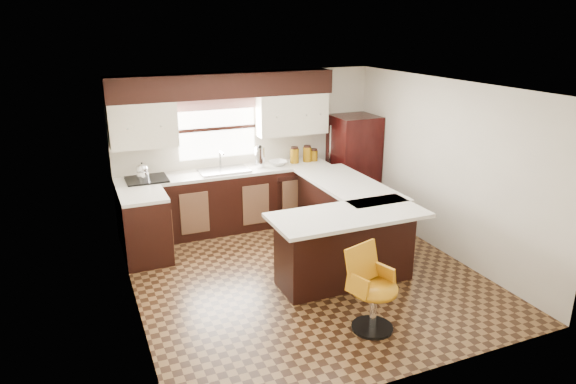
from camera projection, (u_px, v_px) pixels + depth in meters
name	position (u px, v px, depth m)	size (l,w,h in m)	color
floor	(305.00, 274.00, 6.64)	(4.40, 4.40, 0.00)	#49301A
ceiling	(307.00, 87.00, 5.88)	(4.40, 4.40, 0.00)	silver
wall_back	(248.00, 148.00, 8.18)	(4.40, 4.40, 0.00)	beige
wall_front	(415.00, 259.00, 4.34)	(4.40, 4.40, 0.00)	beige
wall_left	(128.00, 210.00, 5.48)	(4.40, 4.40, 0.00)	beige
wall_right	(445.00, 168.00, 7.04)	(4.40, 4.40, 0.00)	beige
base_cab_back	(228.00, 201.00, 7.99)	(3.30, 0.60, 0.90)	black
base_cab_left	(146.00, 229.00, 6.92)	(0.60, 0.70, 0.90)	black
counter_back	(227.00, 172.00, 7.84)	(3.30, 0.60, 0.04)	silver
counter_left	(142.00, 196.00, 6.77)	(0.60, 0.70, 0.04)	silver
soffit	(224.00, 85.00, 7.56)	(3.40, 0.35, 0.36)	black
upper_cab_left	(143.00, 125.00, 7.26)	(0.94, 0.35, 0.64)	beige
upper_cab_right	(292.00, 114.00, 8.12)	(1.14, 0.35, 0.64)	beige
window_pane	(217.00, 129.00, 7.87)	(1.20, 0.02, 0.90)	white
valance	(217.00, 104.00, 7.71)	(1.30, 0.06, 0.18)	#D19B93
sink	(224.00, 171.00, 7.79)	(0.75, 0.45, 0.03)	#B2B2B7
dishwasher	(294.00, 200.00, 8.12)	(0.58, 0.03, 0.78)	black
cooktop	(147.00, 179.00, 7.37)	(0.58, 0.50, 0.03)	black
peninsula_long	(344.00, 216.00, 7.37)	(0.60, 1.95, 0.90)	black
peninsula_return	(345.00, 248.00, 6.33)	(1.65, 0.60, 0.90)	black
counter_pen_long	(348.00, 185.00, 7.24)	(0.84, 1.95, 0.04)	silver
counter_pen_return	(348.00, 215.00, 6.09)	(1.89, 0.84, 0.04)	silver
refrigerator	(353.00, 165.00, 8.61)	(0.71, 0.68, 1.65)	black
bar_chair	(374.00, 291.00, 5.32)	(0.48, 0.48, 0.91)	#BC770E
kettle	(142.00, 171.00, 7.31)	(0.18, 0.18, 0.24)	silver
percolator	(260.00, 157.00, 7.98)	(0.15, 0.15, 0.31)	silver
mixing_bowl	(278.00, 163.00, 8.13)	(0.28, 0.28, 0.07)	white
canister_large	(294.00, 156.00, 8.23)	(0.14, 0.14, 0.23)	#7B5207
canister_med	(307.00, 154.00, 8.32)	(0.14, 0.14, 0.24)	#7B5207
canister_small	(314.00, 156.00, 8.37)	(0.13, 0.13, 0.17)	#7B5207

